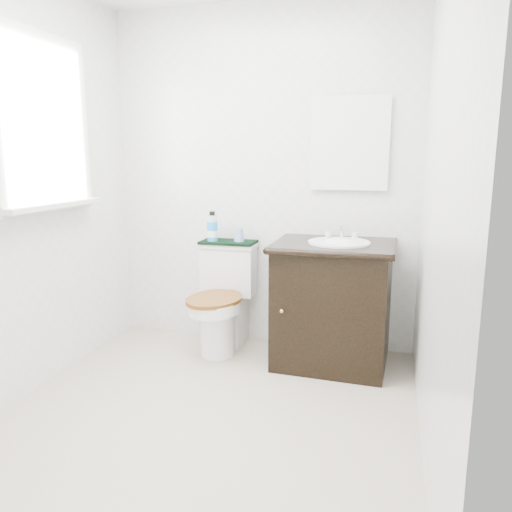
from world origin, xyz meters
The scene contains 14 objects.
floor centered at (0.00, 0.00, 0.00)m, with size 2.40×2.40×0.00m, color #C2B69C.
wall_back centered at (0.00, 1.20, 1.20)m, with size 2.40×2.40×0.00m, color silver.
wall_front centered at (0.00, -1.20, 1.20)m, with size 2.40×2.40×0.00m, color silver.
wall_left centered at (-1.10, 0.00, 1.20)m, with size 2.40×2.40×0.00m, color silver.
wall_right centered at (1.10, 0.00, 1.20)m, with size 2.40×2.40×0.00m, color silver.
window centered at (-1.07, 0.25, 1.55)m, with size 0.02×0.70×0.90m, color white.
mirror centered at (0.61, 1.18, 1.45)m, with size 0.50×0.02×0.60m, color silver.
toilet centered at (-0.22, 0.97, 0.33)m, with size 0.42×0.64×0.75m.
vanity centered at (0.56, 0.90, 0.43)m, with size 0.78×0.68×0.92m.
trash_bin centered at (0.45, 1.10, 0.16)m, with size 0.24×0.21×0.32m.
towel centered at (-0.22, 1.09, 0.76)m, with size 0.40×0.22×0.02m, color black.
mouthwash_bottle centered at (-0.33, 1.06, 0.86)m, with size 0.07×0.07×0.21m.
cup centered at (-0.14, 1.09, 0.81)m, with size 0.07×0.07×0.09m, color #7B99CA.
soap_bar centered at (0.52, 1.01, 0.83)m, with size 0.07×0.05×0.02m, color #1A6E7F.
Camera 1 is at (0.91, -2.29, 1.36)m, focal length 35.00 mm.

